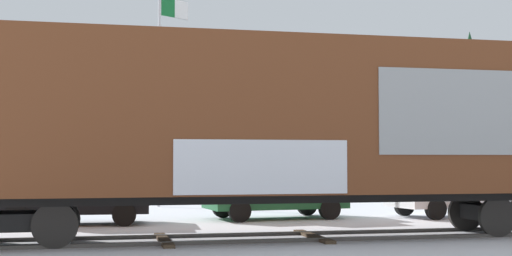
# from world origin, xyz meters

# --- Properties ---
(ground_plane) EXTENTS (260.00, 260.00, 0.00)m
(ground_plane) POSITION_xyz_m (0.00, 0.00, 0.00)
(ground_plane) COLOR silver
(track) EXTENTS (60.02, 3.61, 0.08)m
(track) POSITION_xyz_m (-0.83, 0.01, 0.04)
(track) COLOR #4C4742
(track) RESTS_ON ground_plane
(freight_car) EXTENTS (16.82, 3.53, 4.64)m
(freight_car) POSITION_xyz_m (-0.60, -0.00, 2.65)
(freight_car) COLOR brown
(freight_car) RESTS_ON ground_plane
(flagpole) EXTENTS (1.30, 0.83, 8.34)m
(flagpole) POSITION_xyz_m (-1.90, 11.82, 5.24)
(flagpole) COLOR silver
(flagpole) RESTS_ON ground_plane
(hillside) EXTENTS (114.28, 29.32, 15.01)m
(hillside) POSITION_xyz_m (0.05, 58.84, 5.34)
(hillside) COLOR silver
(hillside) RESTS_ON ground_plane
(parked_car_black) EXTENTS (4.20, 2.15, 1.59)m
(parked_car_black) POSITION_xyz_m (-5.21, 4.80, 0.82)
(parked_car_black) COLOR black
(parked_car_black) RESTS_ON ground_plane
(parked_car_green) EXTENTS (4.26, 2.22, 1.78)m
(parked_car_green) POSITION_xyz_m (0.66, 5.29, 0.87)
(parked_car_green) COLOR #1E5933
(parked_car_green) RESTS_ON ground_plane
(parked_car_white) EXTENTS (4.88, 2.34, 1.77)m
(parked_car_white) POSITION_xyz_m (6.62, 4.72, 0.88)
(parked_car_white) COLOR silver
(parked_car_white) RESTS_ON ground_plane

